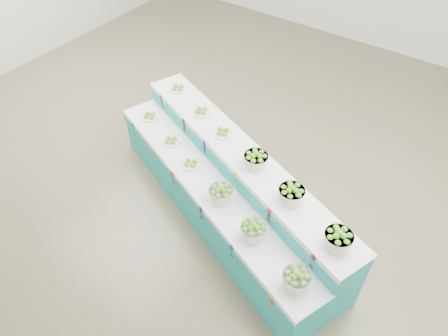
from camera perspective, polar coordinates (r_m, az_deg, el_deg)
The scene contains 14 objects.
ground at distance 6.64m, azimuth -0.91°, elevation 0.72°, with size 10.00×10.00×0.00m, color #6E6247.
display_stand at distance 5.57m, azimuth 0.00°, elevation -2.63°, with size 4.06×1.04×1.02m, color teal, non-canonical shape.
plate_lower_left at distance 6.40m, azimuth -10.04°, elevation 7.02°, with size 0.24×0.24×0.09m, color white.
plate_lower_mid at distance 5.91m, azimuth -7.16°, elevation 3.76°, with size 0.24×0.24×0.09m, color white.
plate_lower_right at distance 5.55m, azimuth -4.49°, elevation 0.69°, with size 0.24×0.24×0.09m, color white.
basket_lower_left at distance 5.07m, azimuth -0.42°, elevation -3.50°, with size 0.30×0.30×0.22m, color silver, non-canonical shape.
basket_lower_mid at distance 4.73m, azimuth 4.00°, elevation -8.46°, with size 0.30×0.30×0.22m, color silver, non-canonical shape.
basket_lower_right at distance 4.44m, azimuth 9.73°, elevation -14.61°, with size 0.30×0.30×0.22m, color silver, non-canonical shape.
plate_upper_left at distance 6.39m, azimuth -6.29°, elevation 10.73°, with size 0.24×0.24×0.09m, color white.
plate_upper_mid at distance 5.90m, azimuth -3.10°, elevation 7.75°, with size 0.24×0.24×0.09m, color white.
plate_upper_right at distance 5.54m, azimuth -0.16°, elevation 4.93°, with size 0.24×0.24×0.09m, color white.
basket_upper_left at distance 5.06m, azimuth 4.33°, elevation 1.12°, with size 0.30×0.30×0.22m, color silver, non-canonical shape.
basket_upper_mid at distance 4.72m, azimuth 9.10°, elevation -3.49°, with size 0.30×0.30×0.22m, color silver, non-canonical shape.
basket_upper_right at distance 4.43m, azimuth 15.17°, elevation -9.25°, with size 0.30×0.30×0.22m, color silver, non-canonical shape.
Camera 1 is at (2.85, -3.84, 4.60)m, focal length 33.82 mm.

